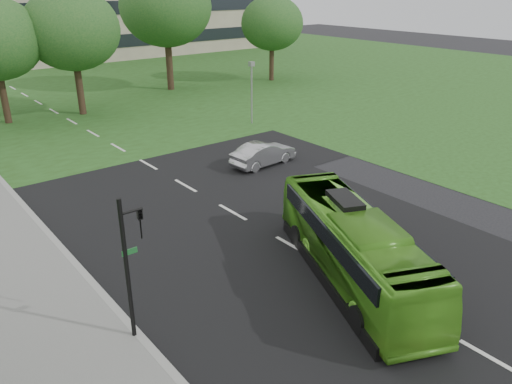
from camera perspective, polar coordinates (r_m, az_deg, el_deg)
ground at (r=18.21m, az=8.62°, el=-8.63°), size 160.00×160.00×0.00m
street_surfaces at (r=36.18m, az=-19.14°, el=6.53°), size 120.00×120.00×0.15m
tree_park_c at (r=40.36m, az=-20.32°, el=17.01°), size 6.93×6.93×9.21m
tree_park_d at (r=48.22m, az=-10.29°, el=20.08°), size 8.23×8.23×10.89m
tree_park_e at (r=52.50m, az=1.84°, el=18.70°), size 6.21×6.21×8.28m
bus at (r=17.16m, az=11.06°, el=-6.10°), size 5.51×9.04×2.49m
sedan at (r=27.73m, az=0.84°, el=4.39°), size 4.02×1.70×1.29m
traffic_light at (r=13.91m, az=-14.14°, el=-7.46°), size 0.70×0.19×4.39m
camera_pole at (r=35.76m, az=-0.50°, el=12.21°), size 0.36×0.31×4.37m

